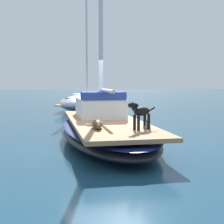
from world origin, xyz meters
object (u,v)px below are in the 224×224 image
at_px(sailboat_main, 106,131).
at_px(coiled_rope, 92,125).
at_px(dog_brown, 97,124).
at_px(moored_boat_far_astern, 85,102).
at_px(dog_black, 140,112).
at_px(deck_winch, 147,125).

bearing_deg(sailboat_main, coiled_rope, -118.52).
bearing_deg(dog_brown, sailboat_main, 73.22).
relative_size(coiled_rope, moored_boat_far_astern, 0.04).
distance_m(sailboat_main, dog_black, 2.17).
height_order(dog_black, coiled_rope, dog_black).
bearing_deg(moored_boat_far_astern, dog_black, -89.66).
relative_size(dog_brown, deck_winch, 4.54).
distance_m(dog_brown, deck_winch, 1.25).
bearing_deg(dog_black, moored_boat_far_astern, 90.34).
relative_size(sailboat_main, deck_winch, 34.67).
height_order(deck_winch, coiled_rope, deck_winch).
distance_m(dog_brown, dog_black, 1.12).
relative_size(dog_black, coiled_rope, 2.59).
relative_size(dog_black, moored_boat_far_astern, 0.11).
distance_m(dog_black, moored_boat_far_astern, 13.04).
bearing_deg(dog_brown, dog_black, -19.53).
bearing_deg(deck_winch, dog_black, -143.86).
relative_size(deck_winch, coiled_rope, 0.65).
bearing_deg(dog_black, deck_winch, 36.14).
bearing_deg(dog_brown, coiled_rope, 95.45).
distance_m(dog_black, deck_winch, 0.43).
bearing_deg(dog_black, coiled_rope, 137.79).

